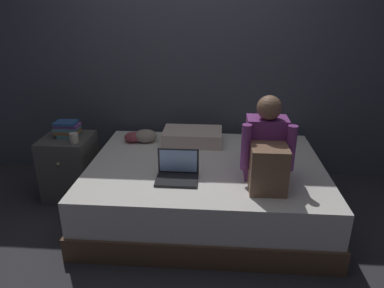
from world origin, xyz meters
name	(u,v)px	position (x,y,z in m)	size (l,w,h in m)	color
ground_plane	(180,230)	(0.00, 0.00, 0.00)	(8.00, 8.00, 0.00)	#2D2D33
wall_back	(191,45)	(0.00, 1.20, 1.35)	(5.60, 0.10, 2.70)	#424751
bed	(206,188)	(0.20, 0.30, 0.24)	(2.00, 1.50, 0.48)	brown
nightstand	(70,167)	(-1.10, 0.51, 0.30)	(0.44, 0.46, 0.60)	#474442
person_sitting	(267,151)	(0.66, 0.00, 0.73)	(0.39, 0.44, 0.66)	#75337A
laptop	(177,172)	(-0.01, 0.00, 0.54)	(0.32, 0.23, 0.22)	black
pillow	(192,136)	(0.05, 0.75, 0.55)	(0.56, 0.36, 0.13)	beige
book_stack	(67,129)	(-1.09, 0.54, 0.67)	(0.22, 0.16, 0.15)	teal
mug	(74,138)	(-0.97, 0.39, 0.64)	(0.08, 0.08, 0.09)	#BCB2A3
clothes_pile	(142,136)	(-0.44, 0.75, 0.54)	(0.32, 0.21, 0.12)	#8E3D47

